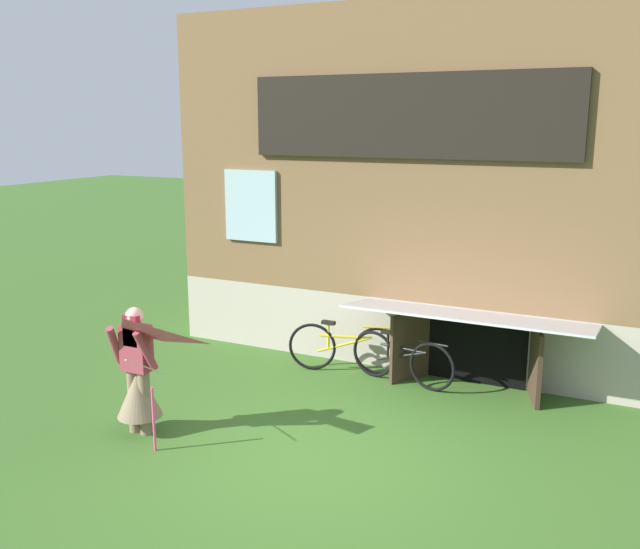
{
  "coord_description": "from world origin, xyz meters",
  "views": [
    {
      "loc": [
        3.15,
        -6.22,
        3.58
      ],
      "look_at": [
        -0.39,
        1.07,
        1.79
      ],
      "focal_mm": 39.05,
      "sensor_mm": 36.0,
      "label": 1
    }
  ],
  "objects_px": {
    "person": "(138,381)",
    "kite": "(125,356)",
    "bicycle_yellow": "(344,348)",
    "bicycle_black": "(402,359)"
  },
  "relations": [
    {
      "from": "person",
      "to": "bicycle_yellow",
      "type": "bearing_deg",
      "value": 80.96
    },
    {
      "from": "person",
      "to": "bicycle_black",
      "type": "xyz_separation_m",
      "value": [
        2.24,
        2.82,
        -0.28
      ]
    },
    {
      "from": "kite",
      "to": "bicycle_black",
      "type": "relative_size",
      "value": 0.9
    },
    {
      "from": "bicycle_black",
      "to": "bicycle_yellow",
      "type": "bearing_deg",
      "value": -174.35
    },
    {
      "from": "person",
      "to": "bicycle_yellow",
      "type": "relative_size",
      "value": 0.94
    },
    {
      "from": "person",
      "to": "kite",
      "type": "relative_size",
      "value": 1.07
    },
    {
      "from": "person",
      "to": "kite",
      "type": "height_order",
      "value": "person"
    },
    {
      "from": "person",
      "to": "bicycle_black",
      "type": "relative_size",
      "value": 0.96
    },
    {
      "from": "kite",
      "to": "bicycle_yellow",
      "type": "bearing_deg",
      "value": 74.32
    },
    {
      "from": "person",
      "to": "bicycle_black",
      "type": "bearing_deg",
      "value": 67.41
    }
  ]
}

